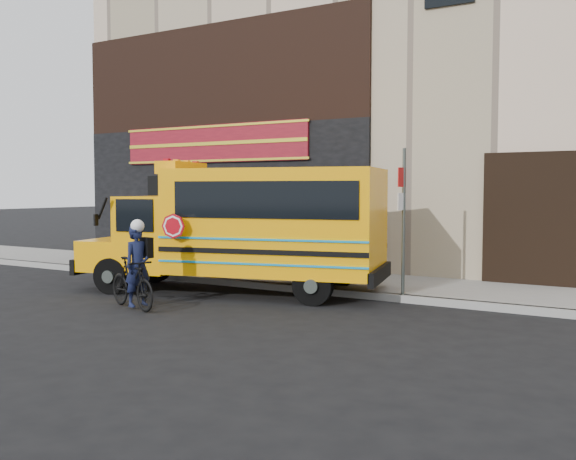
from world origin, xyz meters
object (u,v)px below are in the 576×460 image
at_px(school_bus, 247,226).
at_px(sign_pole, 403,218).
at_px(bicycle, 132,283).
at_px(cyclist, 138,268).

height_order(school_bus, sign_pole, sign_pole).
xyz_separation_m(bicycle, cyclist, (0.09, 0.08, 0.29)).
height_order(sign_pole, bicycle, sign_pole).
bearing_deg(bicycle, cyclist, -28.61).
height_order(bicycle, cyclist, cyclist).
xyz_separation_m(school_bus, cyclist, (-0.80, -2.55, -0.72)).
distance_m(school_bus, sign_pole, 3.43).
bearing_deg(school_bus, sign_pole, 12.57).
height_order(school_bus, bicycle, school_bus).
xyz_separation_m(sign_pole, cyclist, (-4.14, -3.30, -0.95)).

